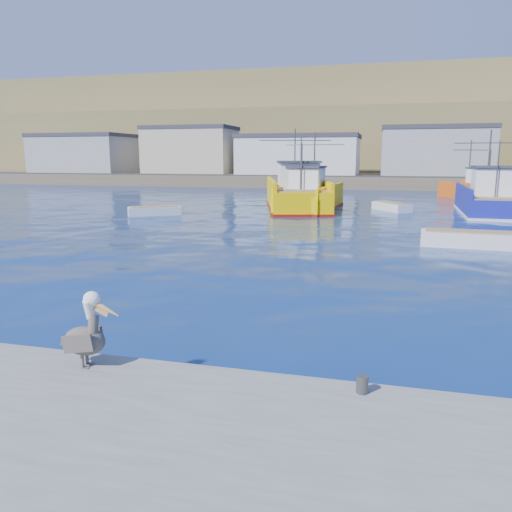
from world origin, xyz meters
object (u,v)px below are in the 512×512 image
at_px(skiff_left, 154,212).
at_px(pelican, 86,335).
at_px(boat_orange, 474,189).
at_px(trawler_blue, 488,200).
at_px(skiff_extra, 391,207).
at_px(skiff_mid, 468,240).
at_px(trawler_yellow_b, 310,198).
at_px(trawler_yellow_a, 296,194).

distance_m(skiff_left, pelican, 29.23).
bearing_deg(boat_orange, skiff_left, -140.16).
relative_size(trawler_blue, pelican, 7.69).
bearing_deg(skiff_extra, skiff_left, -155.79).
xyz_separation_m(trawler_blue, skiff_mid, (-3.69, -15.93, -0.72)).
distance_m(trawler_yellow_b, trawler_blue, 13.82).
height_order(trawler_yellow_b, trawler_blue, trawler_blue).
relative_size(skiff_mid, skiff_extra, 1.14).
xyz_separation_m(trawler_yellow_b, pelican, (0.80, -33.77, 0.12)).
height_order(trawler_yellow_a, boat_orange, trawler_yellow_a).
xyz_separation_m(trawler_yellow_b, trawler_blue, (13.81, 0.51, 0.03)).
bearing_deg(skiff_mid, trawler_yellow_b, 123.26).
xyz_separation_m(trawler_yellow_a, skiff_mid, (11.48, -16.49, -0.87)).
bearing_deg(trawler_blue, trawler_yellow_a, 177.90).
bearing_deg(trawler_yellow_a, skiff_left, -139.65).
distance_m(trawler_blue, boat_orange, 14.11).
relative_size(trawler_yellow_a, trawler_yellow_b, 1.33).
relative_size(skiff_left, skiff_extra, 1.00).
height_order(skiff_mid, skiff_extra, skiff_mid).
bearing_deg(trawler_yellow_a, pelican, -86.44).
xyz_separation_m(trawler_yellow_a, skiff_extra, (7.98, -0.19, -0.90)).
distance_m(skiff_left, skiff_mid, 22.57).
height_order(trawler_yellow_b, skiff_mid, trawler_yellow_b).
bearing_deg(skiff_extra, boat_orange, 58.53).
distance_m(trawler_yellow_a, boat_orange, 21.21).
relative_size(trawler_yellow_b, skiff_mid, 2.40).
xyz_separation_m(skiff_mid, pelican, (-9.32, -18.34, 0.82)).
bearing_deg(boat_orange, skiff_extra, -121.47).
bearing_deg(boat_orange, trawler_yellow_a, -140.45).
distance_m(skiff_extra, pelican, 35.14).
distance_m(trawler_yellow_a, skiff_extra, 8.03).
height_order(trawler_blue, pelican, trawler_blue).
bearing_deg(skiff_mid, trawler_blue, 76.95).
xyz_separation_m(trawler_blue, skiff_left, (-24.61, -7.46, -0.76)).
height_order(trawler_blue, skiff_mid, trawler_blue).
bearing_deg(skiff_extra, trawler_yellow_a, 178.66).
distance_m(skiff_left, skiff_extra, 19.09).
bearing_deg(skiff_mid, skiff_extra, 102.14).
distance_m(trawler_yellow_b, skiff_extra, 6.71).
relative_size(trawler_yellow_a, skiff_mid, 3.20).
xyz_separation_m(trawler_yellow_b, skiff_extra, (6.61, 0.88, -0.73)).
bearing_deg(pelican, skiff_extra, 80.48).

